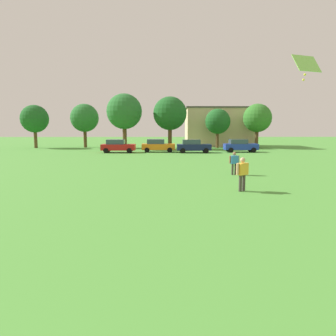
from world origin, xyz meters
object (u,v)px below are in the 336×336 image
(parked_car_orange_1, at_px, (158,146))
(parked_car_blue_3, at_px, (240,146))
(tree_center_left, at_px, (124,112))
(parked_car_navy_2, at_px, (193,146))
(adult_bystander, at_px, (242,171))
(tree_far_left, at_px, (35,119))
(kite, at_px, (306,65))
(tree_right, at_px, (218,121))
(bystander_near_trees, at_px, (234,161))
(tree_far_right, at_px, (257,118))
(tree_left, at_px, (85,118))
(parked_car_red_0, at_px, (118,146))
(tree_center_right, at_px, (170,114))

(parked_car_orange_1, xyz_separation_m, parked_car_blue_3, (10.79, -0.21, 0.00))
(tree_center_left, bearing_deg, parked_car_navy_2, -38.08)
(parked_car_orange_1, distance_m, parked_car_blue_3, 10.79)
(adult_bystander, height_order, tree_far_left, tree_far_left)
(parked_car_navy_2, relative_size, tree_center_left, 0.52)
(kite, relative_size, parked_car_blue_3, 0.31)
(kite, distance_m, tree_right, 36.16)
(bystander_near_trees, xyz_separation_m, parked_car_orange_1, (-5.51, 20.30, -0.07))
(tree_far_left, relative_size, tree_far_right, 0.97)
(parked_car_orange_1, bearing_deg, adult_bystander, -79.77)
(tree_far_left, distance_m, tree_left, 7.60)
(kite, distance_m, parked_car_navy_2, 27.01)
(parked_car_red_0, xyz_separation_m, parked_car_navy_2, (9.65, -0.23, 0.00))
(adult_bystander, xyz_separation_m, tree_left, (-16.51, 35.72, 3.69))
(kite, relative_size, tree_center_left, 0.16)
(parked_car_orange_1, height_order, tree_center_left, tree_center_left)
(parked_car_navy_2, bearing_deg, tree_far_left, 157.53)
(tree_far_right, bearing_deg, adult_bystander, -107.53)
(adult_bystander, xyz_separation_m, kite, (2.21, -1.65, 4.87))
(parked_car_navy_2, bearing_deg, tree_center_right, 109.92)
(parked_car_orange_1, relative_size, tree_right, 0.70)
(parked_car_red_0, height_order, parked_car_orange_1, same)
(kite, xyz_separation_m, parked_car_navy_2, (-2.34, 26.43, -5.03))
(tree_left, bearing_deg, tree_right, -3.62)
(parked_car_orange_1, height_order, parked_car_blue_3, same)
(tree_far_left, bearing_deg, parked_car_navy_2, -22.47)
(bystander_near_trees, height_order, parked_car_navy_2, parked_car_navy_2)
(parked_car_red_0, distance_m, parked_car_orange_1, 5.18)
(tree_far_right, bearing_deg, bystander_near_trees, -109.20)
(adult_bystander, distance_m, kite, 5.60)
(tree_far_left, height_order, tree_right, tree_far_left)
(parked_car_navy_2, bearing_deg, kite, -84.95)
(tree_far_right, bearing_deg, tree_left, 176.66)
(tree_left, bearing_deg, parked_car_navy_2, -33.73)
(tree_left, xyz_separation_m, tree_far_right, (27.29, -1.59, -0.05))
(parked_car_navy_2, bearing_deg, bystander_near_trees, -87.13)
(kite, xyz_separation_m, tree_far_right, (8.56, 35.78, -1.23))
(adult_bystander, bearing_deg, parked_car_blue_3, -137.64)
(tree_center_left, bearing_deg, tree_far_left, 170.65)
(tree_center_right, bearing_deg, tree_right, 14.01)
(adult_bystander, relative_size, kite, 1.28)
(parked_car_blue_3, height_order, tree_left, tree_left)
(kite, height_order, tree_center_right, tree_center_right)
(tree_far_left, bearing_deg, tree_right, -0.58)
(kite, bearing_deg, adult_bystander, 143.24)
(bystander_near_trees, bearing_deg, tree_right, -112.11)
(kite, relative_size, tree_left, 0.19)
(bystander_near_trees, height_order, tree_right, tree_right)
(parked_car_navy_2, height_order, tree_far_right, tree_far_right)
(tree_left, bearing_deg, tree_far_left, -172.09)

